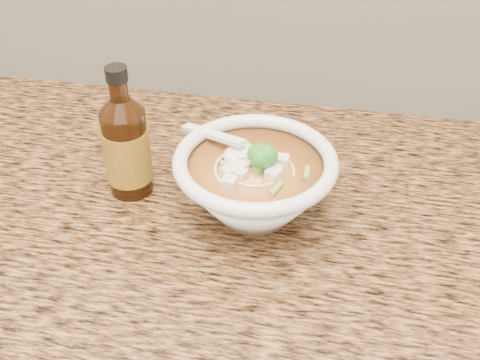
# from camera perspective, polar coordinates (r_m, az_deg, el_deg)

# --- Properties ---
(counter_slab) EXTENTS (4.00, 0.68, 0.04)m
(counter_slab) POSITION_cam_1_polar(r_m,az_deg,el_deg) (0.85, -5.80, -3.58)
(counter_slab) COLOR #8F5F34
(counter_slab) RESTS_ON cabinet
(soup_bowl) EXTENTS (0.22, 0.21, 0.12)m
(soup_bowl) POSITION_cam_1_polar(r_m,az_deg,el_deg) (0.79, 1.42, -0.47)
(soup_bowl) COLOR white
(soup_bowl) RESTS_ON counter_slab
(hot_sauce_bottle) EXTENTS (0.07, 0.07, 0.19)m
(hot_sauce_bottle) POSITION_cam_1_polar(r_m,az_deg,el_deg) (0.83, -10.72, 3.10)
(hot_sauce_bottle) COLOR #3C1D08
(hot_sauce_bottle) RESTS_ON counter_slab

